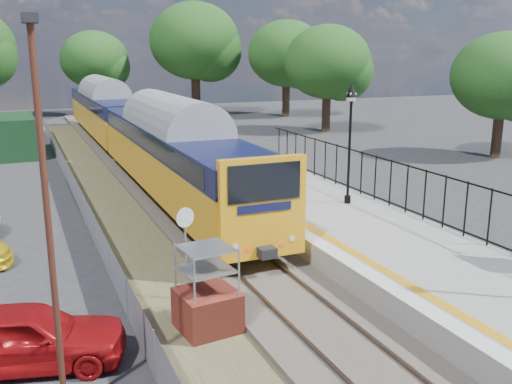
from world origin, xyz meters
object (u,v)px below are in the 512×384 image
speed_sign (185,239)px  car_red (26,336)px  train (130,125)px  brick_plinth (207,291)px  victorian_lamp_north (351,116)px  carpark_lamp (47,204)px

speed_sign → car_red: bearing=-173.5°
train → brick_plinth: bearing=-96.3°
victorian_lamp_north → train: size_ratio=0.11×
carpark_lamp → car_red: (-0.58, 2.08, -3.40)m
victorian_lamp_north → brick_plinth: victorian_lamp_north is taller
brick_plinth → speed_sign: bearing=90.0°
train → brick_plinth: 22.93m
victorian_lamp_north → train: bearing=107.8°
train → carpark_lamp: carpark_lamp is taller
speed_sign → train: bearing=65.5°
train → brick_plinth: size_ratio=18.66×
carpark_lamp → car_red: size_ratio=1.73×
train → carpark_lamp: bearing=-103.6°
victorian_lamp_north → car_red: victorian_lamp_north is taller
train → brick_plinth: train is taller
victorian_lamp_north → carpark_lamp: carpark_lamp is taller
train → speed_sign: 21.12m
brick_plinth → speed_sign: size_ratio=0.81×
brick_plinth → speed_sign: (0.00, 1.79, 0.76)m
speed_sign → carpark_lamp: 5.74m
carpark_lamp → train: bearing=76.4°
train → victorian_lamp_north: bearing=-72.2°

